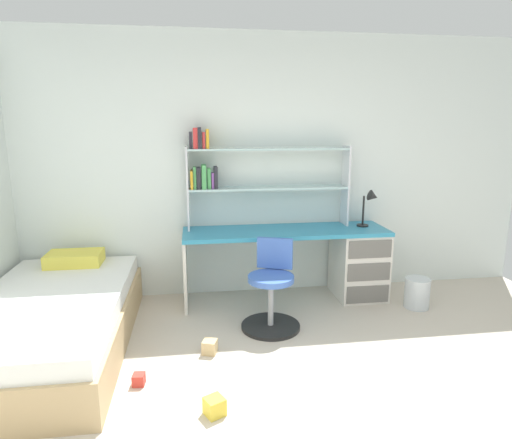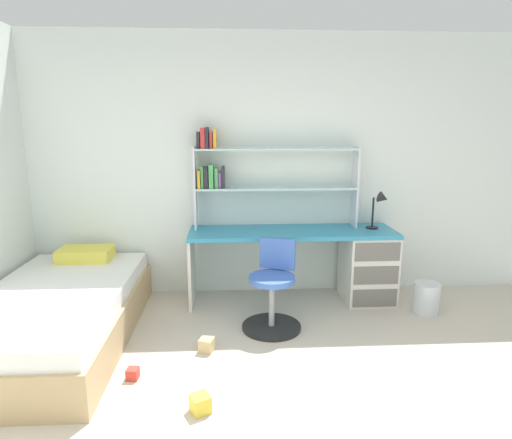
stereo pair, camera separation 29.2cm
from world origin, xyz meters
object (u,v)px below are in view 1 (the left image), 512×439
(desk, at_px, (338,258))
(bookshelf_hutch, at_px, (245,170))
(toy_block_natural_0, at_px, (210,347))
(toy_block_yellow_3, at_px, (215,406))
(bed_platform, at_px, (52,323))
(desk_lamp, at_px, (371,202))
(swivel_chair, at_px, (271,294))
(toy_block_red_2, at_px, (139,379))
(waste_bin, at_px, (417,293))

(desk, relative_size, bookshelf_hutch, 1.24)
(toy_block_natural_0, height_order, toy_block_yellow_3, toy_block_yellow_3)
(bed_platform, bearing_deg, desk_lamp, 14.45)
(swivel_chair, bearing_deg, bookshelf_hutch, 100.63)
(toy_block_natural_0, relative_size, toy_block_red_2, 1.32)
(desk, xyz_separation_m, swivel_chair, (-0.80, -0.59, -0.12))
(waste_bin, distance_m, toy_block_yellow_3, 2.45)
(desk, bearing_deg, toy_block_red_2, -144.21)
(bookshelf_hutch, height_order, waste_bin, bookshelf_hutch)
(swivel_chair, distance_m, toy_block_yellow_3, 1.29)
(toy_block_natural_0, relative_size, toy_block_yellow_3, 0.95)
(toy_block_red_2, bearing_deg, toy_block_yellow_3, -37.77)
(bed_platform, xyz_separation_m, toy_block_red_2, (0.73, -0.60, -0.19))
(desk, height_order, waste_bin, desk)
(bed_platform, xyz_separation_m, toy_block_yellow_3, (1.23, -0.98, -0.17))
(toy_block_natural_0, bearing_deg, waste_bin, 16.33)
(desk_lamp, bearing_deg, bed_platform, -165.55)
(bookshelf_hutch, bearing_deg, bed_platform, -151.10)
(bookshelf_hutch, height_order, swivel_chair, bookshelf_hutch)
(swivel_chair, relative_size, toy_block_red_2, 9.66)
(toy_block_natural_0, distance_m, toy_block_red_2, 0.62)
(bookshelf_hutch, distance_m, waste_bin, 2.08)
(swivel_chair, height_order, bed_platform, swivel_chair)
(bookshelf_hutch, xyz_separation_m, toy_block_natural_0, (-0.42, -1.15, -1.26))
(desk, height_order, swivel_chair, swivel_chair)
(desk, height_order, toy_block_yellow_3, desk)
(toy_block_natural_0, bearing_deg, bookshelf_hutch, 69.93)
(desk, relative_size, waste_bin, 6.86)
(desk, xyz_separation_m, waste_bin, (0.69, -0.38, -0.27))
(bed_platform, bearing_deg, toy_block_natural_0, -10.87)
(bed_platform, distance_m, toy_block_red_2, 0.96)
(toy_block_red_2, height_order, toy_block_yellow_3, toy_block_yellow_3)
(bookshelf_hutch, distance_m, swivel_chair, 1.27)
(toy_block_red_2, bearing_deg, waste_bin, 20.64)
(desk_lamp, bearing_deg, desk, -178.74)
(bookshelf_hutch, bearing_deg, swivel_chair, -79.37)
(desk_lamp, bearing_deg, bookshelf_hutch, 172.84)
(desk, relative_size, bed_platform, 0.98)
(waste_bin, height_order, toy_block_yellow_3, waste_bin)
(desk_lamp, relative_size, toy_block_yellow_3, 3.43)
(desk_lamp, bearing_deg, toy_block_red_2, -148.35)
(bookshelf_hutch, height_order, desk_lamp, bookshelf_hutch)
(bed_platform, distance_m, toy_block_natural_0, 1.27)
(toy_block_natural_0, bearing_deg, toy_block_yellow_3, -89.86)
(desk, xyz_separation_m, toy_block_yellow_3, (-1.36, -1.73, -0.36))
(toy_block_yellow_3, bearing_deg, bed_platform, 141.36)
(desk, relative_size, toy_block_red_2, 25.40)
(desk, xyz_separation_m, desk_lamp, (0.33, 0.01, 0.57))
(bookshelf_hutch, relative_size, waste_bin, 5.51)
(desk_lamp, distance_m, toy_block_yellow_3, 2.59)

